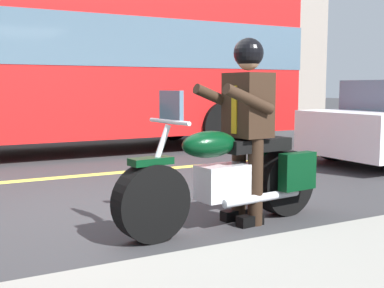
% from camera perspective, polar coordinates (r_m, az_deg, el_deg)
% --- Properties ---
extents(ground_plane, '(80.00, 80.00, 0.00)m').
position_cam_1_polar(ground_plane, '(5.37, -10.97, -7.41)').
color(ground_plane, '#333335').
extents(lane_center_stripe, '(60.00, 0.16, 0.01)m').
position_cam_1_polar(lane_center_stripe, '(7.26, -15.71, -3.82)').
color(lane_center_stripe, '#E5DB4C').
rests_on(lane_center_stripe, ground_plane).
extents(motorcycle_main, '(2.22, 0.75, 1.26)m').
position_cam_1_polar(motorcycle_main, '(4.60, 4.47, -3.90)').
color(motorcycle_main, black).
rests_on(motorcycle_main, ground_plane).
extents(rider_main, '(0.66, 0.60, 1.74)m').
position_cam_1_polar(rider_main, '(4.65, 6.33, 3.45)').
color(rider_main, black).
rests_on(rider_main, ground_plane).
extents(bus_near, '(11.05, 2.70, 3.30)m').
position_cam_1_polar(bus_near, '(9.81, -18.68, 9.70)').
color(bus_near, red).
rests_on(bus_near, ground_plane).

